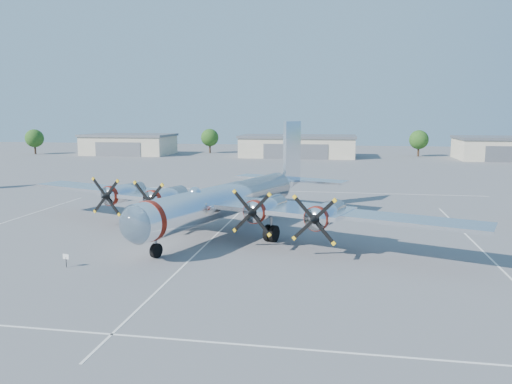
% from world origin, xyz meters
% --- Properties ---
extents(ground, '(260.00, 260.00, 0.00)m').
position_xyz_m(ground, '(0.00, 0.00, 0.00)').
color(ground, '#5B5B5E').
rests_on(ground, ground).
extents(parking_lines, '(60.00, 50.08, 0.01)m').
position_xyz_m(parking_lines, '(0.00, -1.75, 0.01)').
color(parking_lines, silver).
rests_on(parking_lines, ground).
extents(hangar_west, '(22.60, 14.60, 5.40)m').
position_xyz_m(hangar_west, '(-45.00, 81.96, 2.71)').
color(hangar_west, '#B9B093').
rests_on(hangar_west, ground).
extents(hangar_center, '(28.60, 14.60, 5.40)m').
position_xyz_m(hangar_center, '(0.00, 81.96, 2.71)').
color(hangar_center, '#B9B093').
rests_on(hangar_center, ground).
extents(hangar_east, '(20.60, 14.60, 5.40)m').
position_xyz_m(hangar_east, '(48.00, 81.96, 2.71)').
color(hangar_east, '#B9B093').
rests_on(hangar_east, ground).
extents(tree_far_west, '(4.80, 4.80, 6.64)m').
position_xyz_m(tree_far_west, '(-70.00, 78.00, 4.22)').
color(tree_far_west, '#382619').
rests_on(tree_far_west, ground).
extents(tree_west, '(4.80, 4.80, 6.64)m').
position_xyz_m(tree_west, '(-25.00, 90.00, 4.22)').
color(tree_west, '#382619').
rests_on(tree_west, ground).
extents(tree_east, '(4.80, 4.80, 6.64)m').
position_xyz_m(tree_east, '(30.00, 88.00, 4.22)').
color(tree_east, '#382619').
rests_on(tree_east, ground).
extents(main_bomber_b29, '(52.22, 43.75, 9.85)m').
position_xyz_m(main_bomber_b29, '(0.90, 0.72, 0.00)').
color(main_bomber_b29, white).
rests_on(main_bomber_b29, ground).
extents(info_placard, '(0.50, 0.12, 0.96)m').
position_xyz_m(info_placard, '(-8.02, -12.41, 0.67)').
color(info_placard, black).
rests_on(info_placard, ground).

